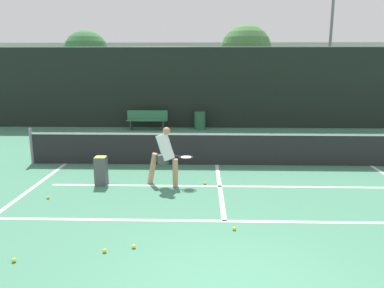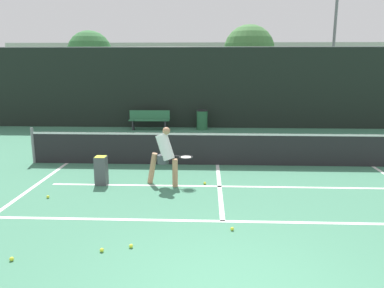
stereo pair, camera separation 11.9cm
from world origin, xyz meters
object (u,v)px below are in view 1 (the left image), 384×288
Objects in this scene: player_practicing at (165,154)px; courtside_bench at (147,119)px; trash_bin at (200,120)px; ball_hopper at (101,170)px; parked_car at (236,106)px.

player_practicing is 7.95m from courtside_bench.
courtside_bench is at bearing -177.16° from trash_bin.
ball_hopper is at bearing -90.60° from courtside_bench.
ball_hopper is at bearing -106.61° from trash_bin.
trash_bin reaches higher than ball_hopper.
courtside_bench is (-0.00, 7.80, 0.10)m from ball_hopper.
player_practicing is at bearing -79.13° from courtside_bench.
player_practicing is 0.32× the size of parked_car.
player_practicing is at bearing -102.50° from parked_car.
parked_car is (2.81, 12.69, -0.23)m from player_practicing.
ball_hopper is 0.80× the size of trash_bin.
parked_car reaches higher than courtside_bench.
trash_bin is at bearing -113.00° from parked_car.
ball_hopper is at bearing -159.38° from player_practicing.
player_practicing is 2.05× the size of ball_hopper.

